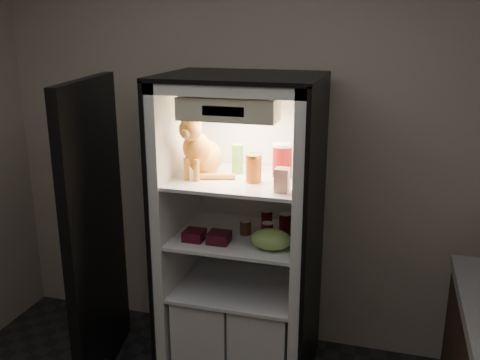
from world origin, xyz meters
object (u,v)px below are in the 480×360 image
(salsa_jar, at_px, (254,168))
(soda_can_c, at_px, (267,232))
(soda_can_a, at_px, (267,220))
(soda_can_b, at_px, (285,224))
(parmesan_shaker, at_px, (237,159))
(berry_box_right, at_px, (219,237))
(berry_box_left, at_px, (194,235))
(refrigerator, at_px, (242,253))
(tabby_cat, at_px, (201,151))
(grape_bag, at_px, (271,239))
(condiment_jar, at_px, (245,227))
(pepper_jar, at_px, (282,160))
(cream_carton, at_px, (282,180))
(mayo_tub, at_px, (255,163))

(salsa_jar, relative_size, soda_can_c, 1.33)
(soda_can_a, relative_size, soda_can_c, 1.05)
(salsa_jar, height_order, soda_can_b, salsa_jar)
(parmesan_shaker, height_order, berry_box_right, parmesan_shaker)
(salsa_jar, distance_m, berry_box_right, 0.45)
(parmesan_shaker, relative_size, berry_box_left, 1.52)
(refrigerator, relative_size, tabby_cat, 4.81)
(grape_bag, bearing_deg, refrigerator, 135.83)
(berry_box_right, bearing_deg, grape_bag, -1.49)
(soda_can_b, relative_size, condiment_jar, 1.45)
(grape_bag, height_order, berry_box_right, grape_bag)
(pepper_jar, xyz_separation_m, soda_can_c, (-0.04, -0.16, -0.39))
(condiment_jar, height_order, grape_bag, grape_bag)
(condiment_jar, xyz_separation_m, grape_bag, (0.19, -0.17, 0.01))
(parmesan_shaker, xyz_separation_m, berry_box_right, (-0.04, -0.24, -0.41))
(soda_can_b, xyz_separation_m, soda_can_c, (-0.07, -0.14, -0.01))
(pepper_jar, bearing_deg, parmesan_shaker, -179.41)
(tabby_cat, distance_m, berry_box_right, 0.51)
(salsa_jar, bearing_deg, soda_can_c, -5.74)
(salsa_jar, distance_m, condiment_jar, 0.40)
(refrigerator, xyz_separation_m, berry_box_left, (-0.23, -0.22, 0.18))
(soda_can_b, bearing_deg, cream_carton, -83.96)
(parmesan_shaker, relative_size, soda_can_a, 1.41)
(cream_carton, xyz_separation_m, berry_box_left, (-0.51, 0.04, -0.38))
(pepper_jar, distance_m, soda_can_b, 0.38)
(soda_can_b, distance_m, soda_can_c, 0.15)
(soda_can_a, bearing_deg, refrigerator, -159.34)
(soda_can_a, xyz_separation_m, grape_bag, (0.09, -0.27, -0.01))
(refrigerator, bearing_deg, soda_can_c, -35.49)
(soda_can_a, relative_size, soda_can_b, 0.93)
(soda_can_a, distance_m, berry_box_right, 0.34)
(parmesan_shaker, height_order, pepper_jar, pepper_jar)
(soda_can_a, bearing_deg, parmesan_shaker, -170.82)
(tabby_cat, xyz_separation_m, soda_can_b, (0.49, 0.09, -0.43))
(pepper_jar, xyz_separation_m, berry_box_right, (-0.31, -0.24, -0.42))
(parmesan_shaker, relative_size, salsa_jar, 1.11)
(soda_can_b, relative_size, soda_can_c, 1.13)
(soda_can_a, xyz_separation_m, soda_can_b, (0.12, -0.05, 0.00))
(refrigerator, relative_size, pepper_jar, 9.73)
(cream_carton, distance_m, soda_can_c, 0.39)
(salsa_jar, distance_m, pepper_jar, 0.20)
(refrigerator, relative_size, mayo_tub, 16.72)
(mayo_tub, height_order, berry_box_left, mayo_tub)
(parmesan_shaker, xyz_separation_m, pepper_jar, (0.27, 0.00, 0.01))
(cream_carton, height_order, soda_can_c, cream_carton)
(mayo_tub, bearing_deg, parmesan_shaker, -145.50)
(refrigerator, distance_m, berry_box_left, 0.36)
(pepper_jar, distance_m, condiment_jar, 0.45)
(parmesan_shaker, distance_m, soda_can_b, 0.48)
(refrigerator, relative_size, parmesan_shaker, 10.70)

